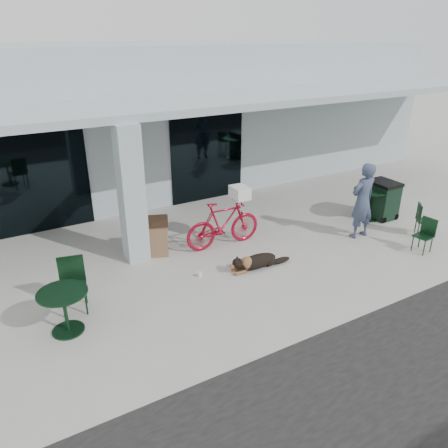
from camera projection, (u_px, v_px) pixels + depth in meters
ground at (244, 286)px, 9.07m from camera, size 80.00×80.00×0.00m
building at (112, 114)px, 14.90m from camera, size 22.00×7.00×4.50m
storefront_glass_left at (32, 183)px, 11.02m from camera, size 2.80×0.06×2.70m
storefront_glass_right at (207, 157)px, 13.30m from camera, size 2.40×0.06×2.70m
column at (131, 195)px, 9.58m from camera, size 0.50×0.50×3.12m
overhang at (167, 105)px, 10.63m from camera, size 22.00×2.80×0.18m
bicycle at (223, 224)px, 10.54m from camera, size 1.96×0.62×1.17m
laundry_basket at (240, 193)px, 10.44m from camera, size 0.38×0.51×0.29m
dog at (258, 260)px, 9.69m from camera, size 1.11×0.40×0.37m
cup_near_dog at (200, 275)px, 9.39m from camera, size 0.10×0.10×0.11m
cafe_table_near at (65, 312)px, 7.55m from camera, size 1.13×1.13×0.80m
cafe_chair_near at (73, 287)px, 8.07m from camera, size 0.57×0.61×1.05m
cafe_table_far at (369, 204)px, 12.18m from camera, size 1.11×1.11×0.86m
cafe_chair_far_a at (425, 220)px, 11.15m from camera, size 0.57×0.57×0.85m
cafe_chair_far_b at (423, 236)px, 10.33m from camera, size 0.45×0.42×0.83m
person at (363, 201)px, 10.89m from camera, size 0.72×0.48×1.95m
cup_on_table at (374, 186)px, 12.11m from camera, size 0.10×0.10×0.12m
trash_receptacle at (158, 236)px, 10.22m from camera, size 0.68×0.68×0.89m
wheeled_bin at (382, 199)px, 12.24m from camera, size 0.66×0.83×1.06m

